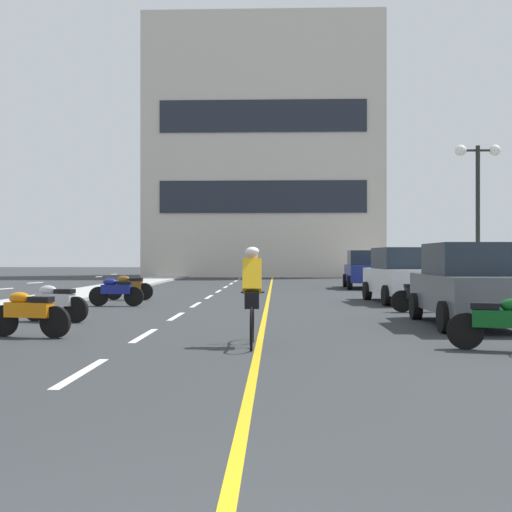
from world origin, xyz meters
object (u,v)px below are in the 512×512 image
at_px(motorcycle_2, 502,322).
at_px(motorcycle_6, 116,291).
at_px(motorcycle_3, 28,312).
at_px(motorcycle_7, 129,287).
at_px(parked_car_far, 365,269).
at_px(parked_car_near, 468,284).
at_px(motorcycle_4, 55,302).
at_px(street_lamp_mid, 478,186).
at_px(motorcycle_5, 422,295).
at_px(cyclist_rider, 252,294).
at_px(parked_car_mid, 402,275).

bearing_deg(motorcycle_2, motorcycle_6, 133.12).
xyz_separation_m(motorcycle_3, motorcycle_7, (-0.51, 10.52, 0.00)).
distance_m(parked_car_far, motorcycle_3, 21.22).
height_order(parked_car_near, motorcycle_4, parked_car_near).
xyz_separation_m(parked_car_far, motorcycle_2, (-0.62, -20.73, -0.44)).
bearing_deg(motorcycle_7, street_lamp_mid, -6.47).
relative_size(street_lamp_mid, parked_car_far, 1.18).
bearing_deg(motorcycle_5, motorcycle_3, -146.08).
bearing_deg(street_lamp_mid, motorcycle_3, -140.66).
height_order(street_lamp_mid, motorcycle_5, street_lamp_mid).
bearing_deg(cyclist_rider, motorcycle_6, 117.46).
bearing_deg(motorcycle_2, cyclist_rider, 173.44).
height_order(motorcycle_2, motorcycle_4, same).
relative_size(motorcycle_5, cyclist_rider, 0.96).
height_order(parked_car_mid, motorcycle_7, parked_car_mid).
height_order(parked_car_far, motorcycle_4, parked_car_far).
bearing_deg(motorcycle_2, parked_car_near, 81.45).
relative_size(motorcycle_6, motorcycle_7, 1.00).
xyz_separation_m(parked_car_mid, parked_car_far, (0.11, 9.69, 0.00)).
bearing_deg(parked_car_mid, motorcycle_6, -168.24).
height_order(parked_car_mid, cyclist_rider, parked_car_mid).
height_order(motorcycle_6, cyclist_rider, cyclist_rider).
xyz_separation_m(motorcycle_3, cyclist_rider, (4.26, -1.02, 0.41)).
bearing_deg(motorcycle_7, motorcycle_6, -84.94).
height_order(motorcycle_3, motorcycle_4, same).
bearing_deg(parked_car_far, cyclist_rider, -103.00).
relative_size(motorcycle_6, cyclist_rider, 0.96).
xyz_separation_m(street_lamp_mid, motorcycle_2, (-2.90, -10.67, -3.34)).
relative_size(parked_car_mid, motorcycle_3, 2.56).
bearing_deg(motorcycle_7, motorcycle_5, -27.10).
relative_size(motorcycle_5, motorcycle_6, 1.00).
height_order(parked_car_near, motorcycle_2, parked_car_near).
xyz_separation_m(parked_car_near, motorcycle_5, (-0.22, 3.49, -0.44)).
bearing_deg(motorcycle_4, motorcycle_7, 90.14).
height_order(parked_car_near, motorcycle_3, parked_car_near).
bearing_deg(motorcycle_2, parked_car_mid, 87.36).
bearing_deg(motorcycle_2, motorcycle_4, 153.65).
height_order(parked_car_near, motorcycle_6, parked_car_near).
xyz_separation_m(motorcycle_5, motorcycle_7, (-9.17, 4.69, 0.00)).
distance_m(parked_car_near, motorcycle_4, 9.40).
bearing_deg(street_lamp_mid, motorcycle_4, -151.66).
bearing_deg(motorcycle_5, motorcycle_7, 152.90).
bearing_deg(parked_car_near, motorcycle_2, -98.55).
bearing_deg(parked_car_near, motorcycle_6, 149.75).
height_order(street_lamp_mid, parked_car_mid, street_lamp_mid).
distance_m(parked_car_near, parked_car_mid, 7.22).
bearing_deg(cyclist_rider, motorcycle_4, 140.64).
distance_m(street_lamp_mid, motorcycle_3, 14.88).
distance_m(street_lamp_mid, motorcycle_6, 12.04).
height_order(parked_car_far, motorcycle_6, parked_car_far).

